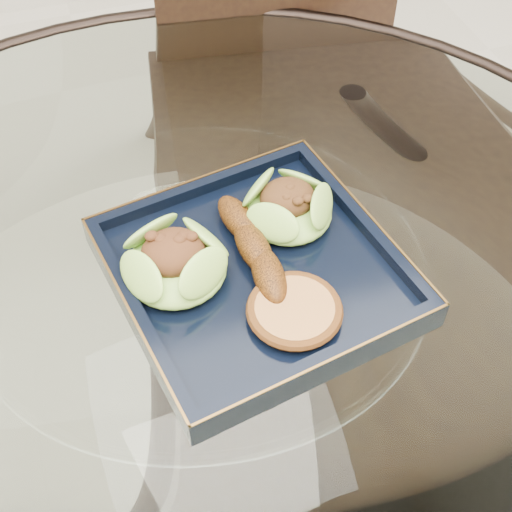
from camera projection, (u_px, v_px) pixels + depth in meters
name	position (u px, v px, depth m)	size (l,w,h in m)	color
dining_table	(213.00, 387.00, 0.84)	(1.13, 1.13, 0.77)	white
dining_chair	(287.00, 183.00, 1.21)	(0.44, 0.44, 0.89)	black
navy_plate	(256.00, 275.00, 0.72)	(0.27, 0.27, 0.02)	black
lettuce_wrap_left	(175.00, 264.00, 0.70)	(0.10, 0.10, 0.04)	#60A12F
lettuce_wrap_right	(288.00, 208.00, 0.75)	(0.09, 0.09, 0.03)	#6C9F2E
roasted_plantain	(253.00, 247.00, 0.72)	(0.15, 0.03, 0.03)	#5F2E0A
crumb_patty	(294.00, 312.00, 0.67)	(0.08, 0.08, 0.02)	#B9783D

